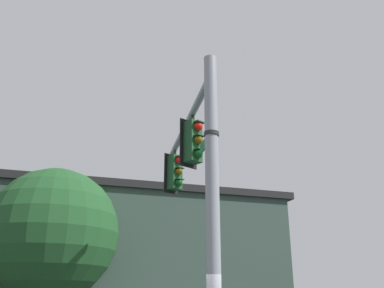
{
  "coord_description": "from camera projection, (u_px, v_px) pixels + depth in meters",
  "views": [
    {
      "loc": [
        5.75,
        5.58,
        2.07
      ],
      "look_at": [
        -1.02,
        -1.66,
        5.68
      ],
      "focal_mm": 40.16,
      "sensor_mm": 36.0,
      "label": 1
    }
  ],
  "objects": [
    {
      "name": "signal_pole",
      "position": [
        213.0,
        220.0,
        8.0
      ],
      "size": [
        0.27,
        0.27,
        6.95
      ],
      "primitive_type": "cylinder",
      "color": "gray",
      "rests_on": "ground"
    },
    {
      "name": "mast_arm",
      "position": [
        187.0,
        125.0,
        11.47
      ],
      "size": [
        2.92,
        4.6,
        0.17
      ],
      "primitive_type": "cylinder",
      "rotation": [
        0.0,
        1.57,
        4.16
      ],
      "color": "gray"
    },
    {
      "name": "traffic_light_nearest_pole",
      "position": [
        194.0,
        141.0,
        10.43
      ],
      "size": [
        0.54,
        0.49,
        1.31
      ],
      "color": "black"
    },
    {
      "name": "traffic_light_mid_inner",
      "position": [
        175.0,
        172.0,
        12.95
      ],
      "size": [
        0.54,
        0.49,
        1.31
      ],
      "color": "black"
    },
    {
      "name": "street_name_sign",
      "position": [
        208.0,
        139.0,
        8.82
      ],
      "size": [
        0.69,
        1.02,
        0.22
      ],
      "color": "#147238"
    },
    {
      "name": "storefront_building",
      "position": [
        116.0,
        271.0,
        19.16
      ],
      "size": [
        16.01,
        13.09,
        6.52
      ],
      "color": "#33473D",
      "rests_on": "ground"
    },
    {
      "name": "tree_by_storefront",
      "position": [
        53.0,
        233.0,
        15.38
      ],
      "size": [
        4.68,
        4.68,
        6.66
      ],
      "color": "#4C3823",
      "rests_on": "ground"
    }
  ]
}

